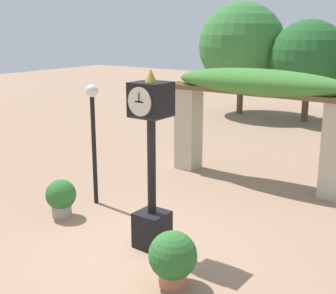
# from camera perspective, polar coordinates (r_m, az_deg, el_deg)

# --- Properties ---
(ground_plane) EXTENTS (60.00, 60.00, 0.00)m
(ground_plane) POSITION_cam_1_polar(r_m,az_deg,el_deg) (8.89, -3.71, -12.23)
(ground_plane) COLOR #9E7A60
(pedestal_clock) EXTENTS (0.60, 0.65, 3.30)m
(pedestal_clock) POSITION_cam_1_polar(r_m,az_deg,el_deg) (8.36, -2.02, -1.77)
(pedestal_clock) COLOR black
(pedestal_clock) RESTS_ON ground
(pergola) EXTENTS (5.35, 1.19, 2.96)m
(pergola) POSITION_cam_1_polar(r_m,az_deg,el_deg) (12.15, 10.82, 5.77)
(pergola) COLOR #BCB299
(pergola) RESTS_ON ground
(potted_plant_near_left) EXTENTS (0.65, 0.65, 0.83)m
(potted_plant_near_left) POSITION_cam_1_polar(r_m,az_deg,el_deg) (10.32, -12.91, -5.95)
(potted_plant_near_left) COLOR gray
(potted_plant_near_left) RESTS_ON ground
(potted_plant_near_right) EXTENTS (0.77, 0.77, 0.91)m
(potted_plant_near_right) POSITION_cam_1_polar(r_m,az_deg,el_deg) (7.52, 0.58, -13.31)
(potted_plant_near_right) COLOR #B26B4C
(potted_plant_near_right) RESTS_ON ground
(lamp_post) EXTENTS (0.29, 0.29, 2.76)m
(lamp_post) POSITION_cam_1_polar(r_m,az_deg,el_deg) (10.57, -9.13, 2.96)
(lamp_post) COLOR black
(lamp_post) RESTS_ON ground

